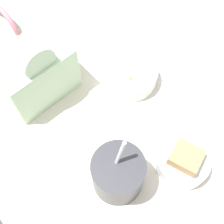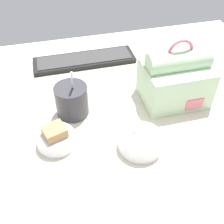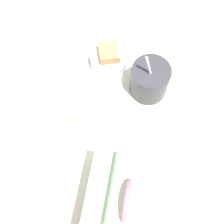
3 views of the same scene
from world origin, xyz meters
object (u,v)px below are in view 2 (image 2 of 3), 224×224
at_px(bento_bowl_sandwich, 56,138).
at_px(bento_bowl_snacks, 140,141).
at_px(keyboard, 84,60).
at_px(soup_cup, 72,100).
at_px(lunch_bag, 175,79).

height_order(bento_bowl_sandwich, bento_bowl_snacks, bento_bowl_sandwich).
bearing_deg(bento_bowl_snacks, keyboard, 98.75).
relative_size(soup_cup, bento_bowl_sandwich, 1.55).
bearing_deg(keyboard, bento_bowl_snacks, -81.25).
bearing_deg(lunch_bag, keyboard, 129.47).
xyz_separation_m(lunch_bag, soup_cup, (-0.34, 0.02, -0.03)).
bearing_deg(lunch_bag, bento_bowl_snacks, -134.56).
relative_size(keyboard, bento_bowl_snacks, 3.19).
relative_size(soup_cup, bento_bowl_snacks, 1.34).
distance_m(lunch_bag, soup_cup, 0.34).
relative_size(bento_bowl_sandwich, bento_bowl_snacks, 0.86).
bearing_deg(bento_bowl_sandwich, keyboard, 69.19).
distance_m(lunch_bag, bento_bowl_sandwich, 0.42).
xyz_separation_m(soup_cup, bento_bowl_snacks, (0.16, -0.19, -0.03)).
distance_m(bento_bowl_sandwich, bento_bowl_snacks, 0.24).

